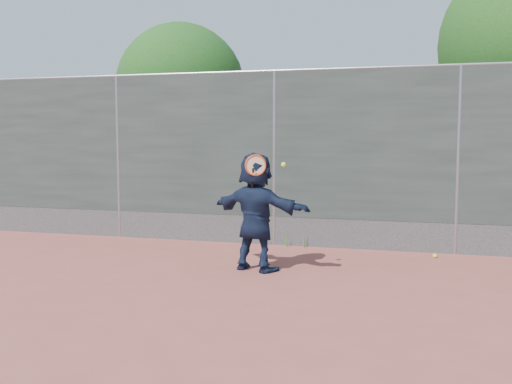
# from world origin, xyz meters

# --- Properties ---
(ground) EXTENTS (80.00, 80.00, 0.00)m
(ground) POSITION_xyz_m (0.00, 0.00, 0.00)
(ground) COLOR #9E4C42
(ground) RESTS_ON ground
(player) EXTENTS (1.62, 0.94, 1.67)m
(player) POSITION_xyz_m (0.21, 1.57, 0.83)
(player) COLOR #15213C
(player) RESTS_ON ground
(ball_ground) EXTENTS (0.07, 0.07, 0.07)m
(ball_ground) POSITION_xyz_m (2.68, 3.10, 0.03)
(ball_ground) COLOR #E0F135
(ball_ground) RESTS_ON ground
(fence) EXTENTS (20.00, 0.06, 3.03)m
(fence) POSITION_xyz_m (-0.00, 3.50, 1.58)
(fence) COLOR #38423D
(fence) RESTS_ON ground
(swing_action) EXTENTS (0.55, 0.16, 0.51)m
(swing_action) POSITION_xyz_m (0.30, 1.38, 1.48)
(swing_action) COLOR #E04515
(swing_action) RESTS_ON ground
(tree_left) EXTENTS (3.15, 3.00, 4.53)m
(tree_left) POSITION_xyz_m (-2.85, 6.55, 2.94)
(tree_left) COLOR #382314
(tree_left) RESTS_ON ground
(weed_clump) EXTENTS (0.68, 0.07, 0.30)m
(weed_clump) POSITION_xyz_m (0.29, 3.38, 0.13)
(weed_clump) COLOR #387226
(weed_clump) RESTS_ON ground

